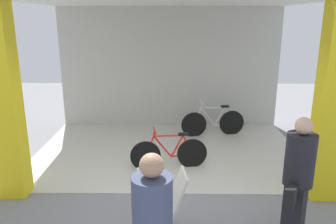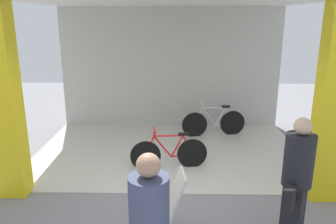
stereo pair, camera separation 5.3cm
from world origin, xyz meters
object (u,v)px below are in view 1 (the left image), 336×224
Objects in this scene: bicycle_inside_0 at (169,153)px; pedestrian_2 at (297,179)px; bicycle_inside_1 at (213,122)px; sandwich_board_sign at (162,203)px.

bicycle_inside_0 is 0.88× the size of pedestrian_2.
bicycle_inside_1 is 1.74× the size of sandwich_board_sign.
sandwich_board_sign is at bearing 176.52° from pedestrian_2.
bicycle_inside_0 is 2.15m from bicycle_inside_1.
pedestrian_2 is (1.71, -0.10, 0.42)m from sandwich_board_sign.
bicycle_inside_0 is 0.94× the size of bicycle_inside_1.
sandwich_board_sign is at bearing -92.32° from bicycle_inside_0.
bicycle_inside_0 is 1.99m from sandwich_board_sign.
sandwich_board_sign reaches higher than bicycle_inside_1.
bicycle_inside_0 is 2.70m from pedestrian_2.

